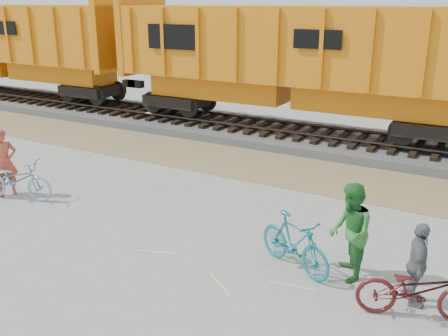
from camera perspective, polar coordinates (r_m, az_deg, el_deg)
The scene contains 12 objects.
ground at distance 10.74m, azimuth -1.00°, elevation -9.10°, with size 120.00×120.00×0.00m, color #9E9E99.
gravel_strip at distance 15.35m, azimuth 9.47°, elevation -0.65°, with size 120.00×3.00×0.02m, color #8F8059.
ballast_bed at distance 18.50m, azimuth 13.30°, elevation 2.86°, with size 120.00×4.00×0.30m, color slate.
track at distance 18.42m, azimuth 13.37°, elevation 3.83°, with size 120.00×2.60×0.24m.
hopper_car_left at distance 27.87m, azimuth -22.83°, elevation 13.03°, with size 14.00×3.13×4.65m.
hopper_car_center at distance 18.61m, azimuth 7.95°, elevation 12.23°, with size 14.00×3.13×4.65m.
bicycle_blue at distance 14.16m, azimuth -22.70°, elevation -1.26°, with size 0.72×2.05×1.08m, color #81B3D1.
bicycle_teal at distance 9.81m, azimuth 8.07°, elevation -8.47°, with size 0.52×1.84×1.11m, color #157481.
bicycle_maroon at distance 8.93m, azimuth 21.28°, elevation -12.87°, with size 0.68×1.96×1.03m, color #4F1516.
person_solo at distance 14.49m, azimuth -23.81°, elevation 0.58°, with size 0.66×0.44×1.82m, color #BE4833.
person_man at distance 9.55m, azimuth 14.23°, elevation -7.12°, with size 0.91×0.71×1.87m, color #2F7931.
person_woman at distance 9.17m, azimuth 21.24°, elevation -10.26°, with size 0.89×0.37×1.51m, color slate.
Camera 1 is at (4.85, -8.19, 4.97)m, focal length 40.00 mm.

